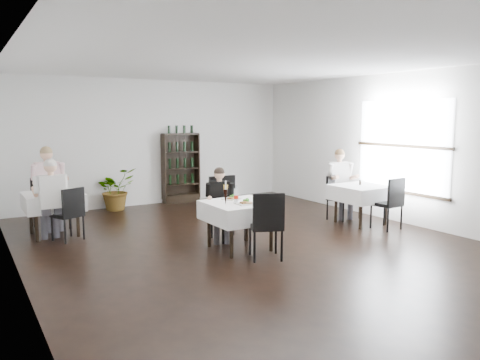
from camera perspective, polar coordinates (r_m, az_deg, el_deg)
name	(u,v)px	position (r m, az deg, el deg)	size (l,w,h in m)	color
room_shell	(256,156)	(7.53, 1.92, 2.97)	(9.00, 9.00, 9.00)	black
window_right	(402,148)	(9.87, 19.14, 3.68)	(0.06, 2.30, 1.85)	white
wine_shelf	(181,169)	(11.67, -7.23, 1.39)	(0.90, 0.28, 1.75)	black
main_table	(240,211)	(7.50, -0.04, -3.83)	(1.03, 1.03, 0.77)	black
left_table	(53,201)	(9.03, -21.82, -2.42)	(0.98, 0.98, 0.77)	black
right_table	(361,193)	(9.59, 14.54, -1.54)	(0.98, 0.98, 0.77)	black
potted_tree	(116,189)	(11.04, -14.91, -1.09)	(0.86, 0.75, 0.96)	#1E571E
main_chair_far	(226,203)	(8.18, -1.74, -2.85)	(0.51, 0.52, 1.09)	black
main_chair_near	(267,221)	(6.96, 3.30, -5.05)	(0.62, 0.62, 1.03)	black
left_chair_far	(46,199)	(9.78, -22.62, -2.13)	(0.54, 0.54, 0.96)	black
left_chair_near	(70,211)	(8.53, -20.04, -3.53)	(0.56, 0.56, 0.93)	black
right_chair_far	(336,194)	(9.92, 11.66, -1.72)	(0.54, 0.54, 0.91)	black
right_chair_near	(390,200)	(9.23, 17.86, -2.35)	(0.48, 0.48, 0.99)	black
diner_main	(220,198)	(8.01, -2.46, -2.25)	(0.56, 0.59, 1.27)	#46454D
diner_left_far	(49,181)	(9.53, -22.30, -0.15)	(0.60, 0.60, 1.57)	#46454D
diner_left_near	(51,194)	(8.50, -22.04, -1.57)	(0.54, 0.53, 1.44)	#46454D
diner_right_far	(340,178)	(10.09, 12.15, 0.27)	(0.61, 0.65, 1.45)	#46454D
plate_far	(232,198)	(7.70, -1.01, -2.27)	(0.32, 0.32, 0.08)	white
plate_near	(246,203)	(7.30, 0.68, -2.81)	(0.29, 0.29, 0.09)	white
pilsner_dark	(226,197)	(7.22, -1.77, -2.08)	(0.07, 0.07, 0.31)	black
pilsner_lager	(226,193)	(7.47, -1.75, -1.62)	(0.08, 0.08, 0.34)	gold
coke_bottle	(236,196)	(7.38, -0.47, -1.94)	(0.07, 0.07, 0.28)	silver
napkin_cutlery	(266,202)	(7.47, 3.21, -2.69)	(0.18, 0.17, 0.02)	black
pepper_mill	(360,182)	(9.64, 14.44, -0.28)	(0.04, 0.04, 0.10)	black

